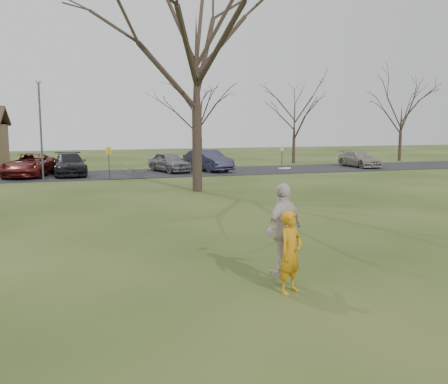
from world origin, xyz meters
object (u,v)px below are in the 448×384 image
at_px(car_3, 70,164).
at_px(catching_play, 284,229).
at_px(big_tree, 196,55).
at_px(car_4, 170,162).
at_px(lamp_post, 40,117).
at_px(car_5, 208,160).
at_px(car_7, 359,159).
at_px(car_2, 29,165).
at_px(player_defender, 291,252).

bearing_deg(car_3, catching_play, -82.58).
bearing_deg(big_tree, catching_play, -97.34).
height_order(car_4, catching_play, catching_play).
distance_m(car_4, lamp_post, 9.64).
relative_size(car_4, big_tree, 0.30).
relative_size(car_4, car_5, 0.89).
bearing_deg(car_3, car_4, -0.69).
relative_size(car_7, catching_play, 1.86).
height_order(car_2, big_tree, big_tree).
height_order(car_7, catching_play, catching_play).
bearing_deg(car_4, car_2, 163.92).
relative_size(player_defender, car_3, 0.33).
distance_m(car_4, car_7, 15.70).
relative_size(car_7, big_tree, 0.31).
xyz_separation_m(lamp_post, big_tree, (8.00, -7.50, 3.03)).
bearing_deg(lamp_post, car_3, 60.10).
distance_m(car_5, big_tree, 12.63).
relative_size(catching_play, big_tree, 0.17).
bearing_deg(lamp_post, big_tree, -43.15).
bearing_deg(catching_play, car_7, 54.04).
relative_size(car_2, big_tree, 0.39).
height_order(car_5, catching_play, catching_play).
distance_m(car_5, car_7, 12.78).
bearing_deg(catching_play, car_2, 105.47).
height_order(car_4, car_7, car_4).
distance_m(car_3, lamp_post, 4.50).
xyz_separation_m(car_3, car_5, (9.92, 0.19, 0.04)).
bearing_deg(car_7, lamp_post, -177.09).
bearing_deg(player_defender, lamp_post, 75.30).
height_order(car_3, car_4, car_3).
xyz_separation_m(car_2, car_7, (25.28, -0.31, -0.12)).
relative_size(car_4, car_7, 0.97).
height_order(lamp_post, big_tree, big_tree).
xyz_separation_m(car_2, big_tree, (9.00, -10.28, 6.20)).
relative_size(car_3, car_5, 1.08).
distance_m(player_defender, car_4, 26.33).
xyz_separation_m(car_4, car_7, (15.69, -0.52, -0.09)).
xyz_separation_m(player_defender, car_2, (-6.96, 25.99, -0.06)).
xyz_separation_m(car_3, car_7, (22.69, -0.30, -0.12)).
distance_m(player_defender, lamp_post, 24.17).
height_order(catching_play, big_tree, big_tree).
relative_size(catching_play, lamp_post, 0.38).
height_order(player_defender, car_5, player_defender).
relative_size(player_defender, lamp_post, 0.28).
relative_size(car_3, car_7, 1.18).
bearing_deg(player_defender, car_2, 75.88).
bearing_deg(catching_play, car_5, 77.97).
relative_size(car_3, catching_play, 2.20).
distance_m(car_2, car_5, 12.50).
bearing_deg(lamp_post, player_defender, -75.60).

